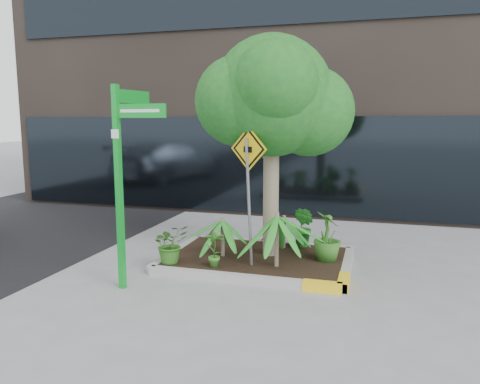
# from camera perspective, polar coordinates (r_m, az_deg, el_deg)

# --- Properties ---
(ground) EXTENTS (80.00, 80.00, 0.00)m
(ground) POSITION_cam_1_polar(r_m,az_deg,el_deg) (8.45, 0.31, -9.20)
(ground) COLOR gray
(ground) RESTS_ON ground
(planter) EXTENTS (3.35, 2.36, 0.15)m
(planter) POSITION_cam_1_polar(r_m,az_deg,el_deg) (8.61, 2.31, -8.14)
(planter) COLOR #9E9E99
(planter) RESTS_ON ground
(tree) EXTENTS (2.76, 2.45, 4.14)m
(tree) POSITION_cam_1_polar(r_m,az_deg,el_deg) (8.43, 3.93, 11.57)
(tree) COLOR gray
(tree) RESTS_ON ground
(palm_front) EXTENTS (1.05, 1.05, 1.17)m
(palm_front) POSITION_cam_1_polar(r_m,az_deg,el_deg) (7.85, 4.54, -2.92)
(palm_front) COLOR gray
(palm_front) RESTS_ON ground
(palm_left) EXTENTS (0.80, 0.80, 0.88)m
(palm_left) POSITION_cam_1_polar(r_m,az_deg,el_deg) (8.47, -2.13, -3.48)
(palm_left) COLOR gray
(palm_left) RESTS_ON ground
(palm_back) EXTENTS (0.72, 0.72, 0.80)m
(palm_back) POSITION_cam_1_polar(r_m,az_deg,el_deg) (9.06, 5.38, -3.14)
(palm_back) COLOR gray
(palm_back) RESTS_ON ground
(shrub_a) EXTENTS (0.86, 0.86, 0.68)m
(shrub_a) POSITION_cam_1_polar(r_m,az_deg,el_deg) (8.23, -8.47, -6.25)
(shrub_a) COLOR #2B611B
(shrub_a) RESTS_ON planter
(shrub_b) EXTENTS (0.66, 0.66, 0.87)m
(shrub_b) POSITION_cam_1_polar(r_m,az_deg,el_deg) (8.38, 10.62, -5.34)
(shrub_b) COLOR #2D651E
(shrub_b) RESTS_ON planter
(shrub_c) EXTENTS (0.39, 0.39, 0.65)m
(shrub_c) POSITION_cam_1_polar(r_m,az_deg,el_deg) (7.91, -3.08, -6.90)
(shrub_c) COLOR #377524
(shrub_c) RESTS_ON planter
(shrub_d) EXTENTS (0.61, 0.61, 0.79)m
(shrub_d) POSITION_cam_1_polar(r_m,az_deg,el_deg) (9.21, 7.78, -4.26)
(shrub_d) COLOR #1D641E
(shrub_d) RESTS_ON planter
(street_sign_post) EXTENTS (0.92, 0.97, 3.13)m
(street_sign_post) POSITION_cam_1_polar(r_m,az_deg,el_deg) (7.30, -13.98, 3.23)
(street_sign_post) COLOR #0D9928
(street_sign_post) RESTS_ON ground
(cattle_sign) EXTENTS (0.68, 0.30, 2.35)m
(cattle_sign) POSITION_cam_1_polar(r_m,az_deg,el_deg) (7.70, 1.08, 2.31)
(cattle_sign) COLOR slate
(cattle_sign) RESTS_ON ground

